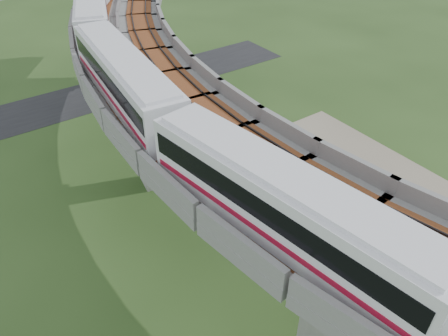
{
  "coord_description": "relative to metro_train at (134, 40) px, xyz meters",
  "views": [
    {
      "loc": [
        -11.94,
        -18.84,
        24.83
      ],
      "look_at": [
        1.54,
        0.25,
        7.5
      ],
      "focal_mm": 35.0,
      "sensor_mm": 36.0,
      "label": 1
    }
  ],
  "objects": [
    {
      "name": "fence",
      "position": [
        7.92,
        -13.21,
        -11.56
      ],
      "size": [
        3.87,
        38.73,
        1.5
      ],
      "color": "#2D382D",
      "rests_on": "ground"
    },
    {
      "name": "viaduct",
      "position": [
        2.01,
        -13.21,
        -3.26
      ],
      "size": [
        19.58,
        73.98,
        11.4
      ],
      "color": "#99968E",
      "rests_on": "ground"
    },
    {
      "name": "tree_0",
      "position": [
        10.07,
        10.37,
        -9.66
      ],
      "size": [
        3.02,
        3.02,
        3.94
      ],
      "color": "#382314",
      "rests_on": "ground"
    },
    {
      "name": "asphalt_road",
      "position": [
        -1.83,
        16.79,
        -12.29
      ],
      "size": [
        60.0,
        8.0,
        0.03
      ],
      "primitive_type": "cube",
      "color": "#232326",
      "rests_on": "ground"
    },
    {
      "name": "car_dark",
      "position": [
        9.95,
        -8.13,
        -11.68
      ],
      "size": [
        4.34,
        3.01,
        1.17
      ],
      "primitive_type": "imported",
      "rotation": [
        0.0,
        0.0,
        1.95
      ],
      "color": "black",
      "rests_on": "dirt_lot"
    },
    {
      "name": "car_red",
      "position": [
        13.53,
        -13.53,
        -11.6
      ],
      "size": [
        3.82,
        3.86,
        1.33
      ],
      "primitive_type": "imported",
      "rotation": [
        0.0,
        0.0,
        -0.78
      ],
      "color": "#A10E0E",
      "rests_on": "dirt_lot"
    },
    {
      "name": "metro_train",
      "position": [
        0.0,
        0.0,
        0.0
      ],
      "size": [
        18.52,
        59.76,
        3.64
      ],
      "color": "white",
      "rests_on": "ground"
    },
    {
      "name": "tree_2",
      "position": [
        5.42,
        -7.55,
        -10.5
      ],
      "size": [
        2.4,
        2.4,
        2.83
      ],
      "color": "#382314",
      "rests_on": "ground"
    },
    {
      "name": "car_white",
      "position": [
        10.99,
        -19.56,
        -11.63
      ],
      "size": [
        3.26,
        3.98,
        1.28
      ],
      "primitive_type": "imported",
      "rotation": [
        0.0,
        0.0,
        0.56
      ],
      "color": "silver",
      "rests_on": "dirt_lot"
    },
    {
      "name": "dirt_lot",
      "position": [
        12.17,
        -15.21,
        -12.29
      ],
      "size": [
        18.0,
        26.0,
        0.04
      ],
      "primitive_type": "cube",
      "color": "gray",
      "rests_on": "ground"
    },
    {
      "name": "ground",
      "position": [
        -1.83,
        -13.21,
        -12.31
      ],
      "size": [
        160.0,
        160.0,
        0.0
      ],
      "primitive_type": "plane",
      "color": "#2D481C",
      "rests_on": "ground"
    },
    {
      "name": "tree_3",
      "position": [
        4.64,
        -18.61,
        -9.92
      ],
      "size": [
        2.77,
        2.77,
        3.57
      ],
      "color": "#382314",
      "rests_on": "ground"
    },
    {
      "name": "tree_1",
      "position": [
        6.06,
        -1.33,
        -10.44
      ],
      "size": [
        2.57,
        2.57,
        2.97
      ],
      "color": "#382314",
      "rests_on": "ground"
    }
  ]
}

